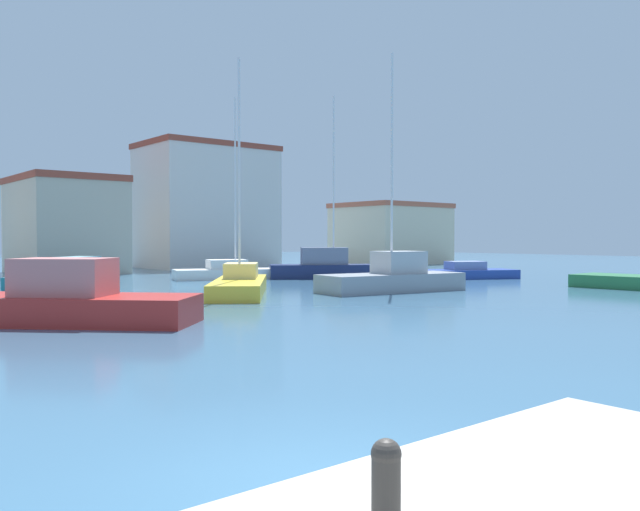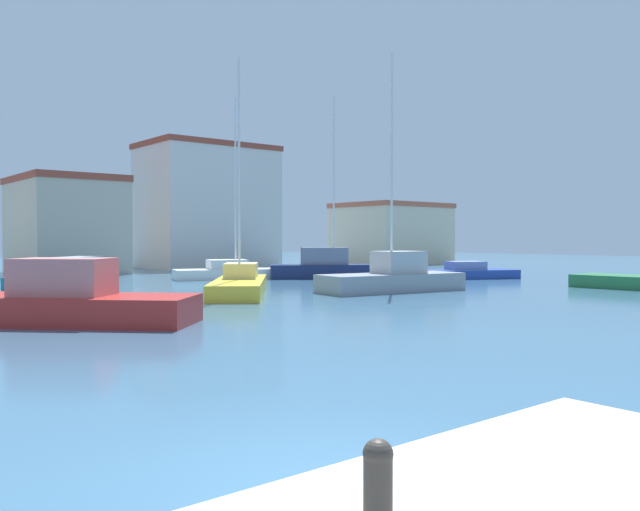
{
  "view_description": "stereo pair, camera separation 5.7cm",
  "coord_description": "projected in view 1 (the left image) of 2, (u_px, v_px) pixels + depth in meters",
  "views": [
    {
      "loc": [
        -4.6,
        -5.49,
        2.72
      ],
      "look_at": [
        18.22,
        22.22,
        1.77
      ],
      "focal_mm": 36.68,
      "sensor_mm": 36.0,
      "label": 1
    },
    {
      "loc": [
        -4.55,
        -5.53,
        2.72
      ],
      "look_at": [
        18.22,
        22.22,
        1.77
      ],
      "focal_mm": 36.68,
      "sensor_mm": 36.0,
      "label": 2
    }
  ],
  "objects": [
    {
      "name": "water",
      "position": [
        298.0,
        293.0,
        32.2
      ],
      "size": [
        160.0,
        160.0,
        0.0
      ],
      "primitive_type": "plane",
      "color": "#38607F",
      "rests_on": "ground"
    },
    {
      "name": "mooring_bollard",
      "position": [
        386.0,
        482.0,
        4.08
      ],
      "size": [
        0.19,
        0.19,
        0.6
      ],
      "color": "#38332D",
      "rests_on": "pier_quay"
    },
    {
      "name": "sailboat_grey_distant_north",
      "position": [
        393.0,
        277.0,
        33.29
      ],
      "size": [
        8.04,
        3.65,
        12.1
      ],
      "color": "gray",
      "rests_on": "water"
    },
    {
      "name": "motorboat_teal_far_left",
      "position": [
        68.0,
        276.0,
        36.23
      ],
      "size": [
        7.45,
        6.75,
        1.67
      ],
      "color": "#1E707A",
      "rests_on": "water"
    },
    {
      "name": "motorboat_red_distant_east",
      "position": [
        60.0,
        302.0,
        20.75
      ],
      "size": [
        8.03,
        8.04,
        2.08
      ],
      "color": "#B22823",
      "rests_on": "water"
    },
    {
      "name": "motorboat_blue_far_right",
      "position": [
        460.0,
        273.0,
        43.96
      ],
      "size": [
        8.04,
        5.68,
        1.16
      ],
      "color": "#233D93",
      "rests_on": "water"
    },
    {
      "name": "sailboat_yellow_inner_mooring",
      "position": [
        240.0,
        283.0,
        31.72
      ],
      "size": [
        7.19,
        8.59,
        11.37
      ],
      "color": "gold",
      "rests_on": "water"
    },
    {
      "name": "sailboat_navy_mid_harbor",
      "position": [
        331.0,
        267.0,
        44.29
      ],
      "size": [
        8.43,
        6.45,
        12.36
      ],
      "color": "#19234C",
      "rests_on": "water"
    },
    {
      "name": "sailboat_white_behind_lamppost",
      "position": [
        234.0,
        271.0,
        43.6
      ],
      "size": [
        8.45,
        4.99,
        12.08
      ],
      "color": "white",
      "rests_on": "water"
    },
    {
      "name": "yacht_club",
      "position": [
        65.0,
        225.0,
        50.74
      ],
      "size": [
        7.03,
        9.57,
        7.47
      ],
      "color": "#B2A893",
      "rests_on": "ground"
    },
    {
      "name": "harbor_office",
      "position": [
        207.0,
        206.0,
        61.35
      ],
      "size": [
        11.83,
        8.07,
        11.44
      ],
      "color": "beige",
      "rests_on": "ground"
    },
    {
      "name": "warehouse_block",
      "position": [
        391.0,
        233.0,
        70.2
      ],
      "size": [
        10.69,
        8.94,
        6.45
      ],
      "color": "beige",
      "rests_on": "ground"
    }
  ]
}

